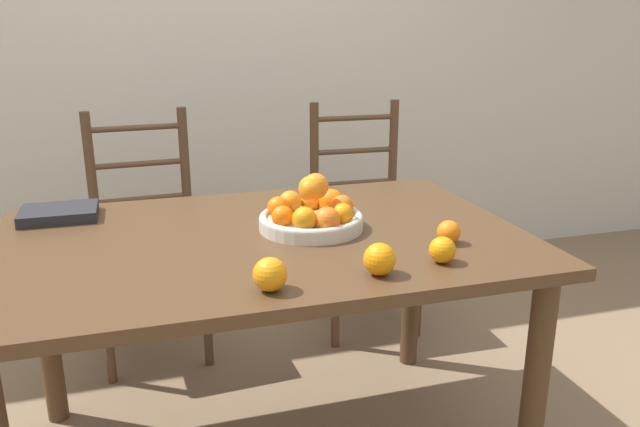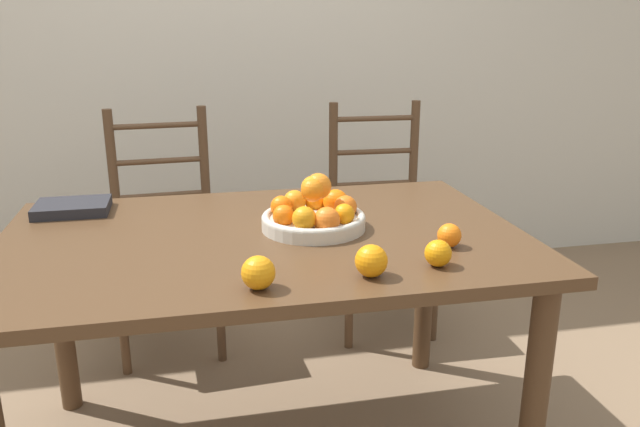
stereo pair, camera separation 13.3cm
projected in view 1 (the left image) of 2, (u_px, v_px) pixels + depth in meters
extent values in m
cube|color=beige|center=(196.00, 32.00, 3.08)|extent=(8.00, 0.06, 2.60)
cube|color=#4C331E|center=(263.00, 241.00, 1.81)|extent=(1.51, 0.98, 0.03)
cylinder|color=#4C331E|center=(535.00, 393.00, 1.73)|extent=(0.07, 0.07, 0.72)
cylinder|color=#4C331E|center=(46.00, 326.00, 2.11)|extent=(0.07, 0.07, 0.72)
cylinder|color=#4C331E|center=(412.00, 281.00, 2.48)|extent=(0.07, 0.07, 0.72)
cylinder|color=beige|center=(311.00, 223.00, 1.86)|extent=(0.31, 0.31, 0.04)
torus|color=beige|center=(311.00, 217.00, 1.86)|extent=(0.31, 0.31, 0.02)
sphere|color=orange|center=(342.00, 206.00, 1.89)|extent=(0.07, 0.07, 0.07)
sphere|color=orange|center=(331.00, 202.00, 1.92)|extent=(0.08, 0.08, 0.08)
sphere|color=orange|center=(310.00, 202.00, 1.95)|extent=(0.06, 0.06, 0.06)
sphere|color=orange|center=(290.00, 202.00, 1.92)|extent=(0.07, 0.07, 0.07)
sphere|color=orange|center=(278.00, 207.00, 1.87)|extent=(0.07, 0.07, 0.07)
sphere|color=orange|center=(282.00, 217.00, 1.79)|extent=(0.06, 0.06, 0.06)
sphere|color=orange|center=(304.00, 219.00, 1.75)|extent=(0.07, 0.07, 0.07)
sphere|color=orange|center=(327.00, 220.00, 1.76)|extent=(0.08, 0.08, 0.08)
sphere|color=orange|center=(343.00, 214.00, 1.81)|extent=(0.06, 0.06, 0.06)
sphere|color=orange|center=(316.00, 186.00, 1.84)|extent=(0.08, 0.08, 0.08)
sphere|color=orange|center=(311.00, 188.00, 1.83)|extent=(0.07, 0.07, 0.07)
sphere|color=orange|center=(310.00, 190.00, 1.81)|extent=(0.07, 0.07, 0.07)
sphere|color=orange|center=(380.00, 259.00, 1.52)|extent=(0.08, 0.08, 0.08)
sphere|color=orange|center=(449.00, 232.00, 1.73)|extent=(0.07, 0.07, 0.07)
sphere|color=orange|center=(270.00, 274.00, 1.43)|extent=(0.08, 0.08, 0.08)
sphere|color=orange|center=(442.00, 250.00, 1.60)|extent=(0.07, 0.07, 0.07)
cylinder|color=#513823|center=(107.00, 328.00, 2.37)|extent=(0.04, 0.04, 0.47)
cylinder|color=#513823|center=(207.00, 312.00, 2.50)|extent=(0.04, 0.04, 0.47)
cylinder|color=#513823|center=(98.00, 232.00, 2.62)|extent=(0.04, 0.04, 1.01)
cylinder|color=#513823|center=(189.00, 222.00, 2.74)|extent=(0.04, 0.04, 1.01)
cube|color=#513823|center=(149.00, 244.00, 2.52)|extent=(0.44, 0.42, 0.04)
cylinder|color=#513823|center=(142.00, 199.00, 2.64)|extent=(0.38, 0.05, 0.02)
cylinder|color=#513823|center=(139.00, 164.00, 2.60)|extent=(0.38, 0.05, 0.02)
cylinder|color=#513823|center=(135.00, 128.00, 2.55)|extent=(0.38, 0.05, 0.02)
cylinder|color=#513823|center=(335.00, 297.00, 2.64)|extent=(0.04, 0.04, 0.47)
cylinder|color=#513823|center=(419.00, 287.00, 2.73)|extent=(0.04, 0.04, 0.47)
cylinder|color=#513823|center=(314.00, 212.00, 2.89)|extent=(0.04, 0.04, 1.01)
cylinder|color=#513823|center=(391.00, 206.00, 2.98)|extent=(0.04, 0.04, 1.01)
cube|color=#513823|center=(366.00, 224.00, 2.78)|extent=(0.43, 0.41, 0.04)
cylinder|color=#513823|center=(354.00, 183.00, 2.90)|extent=(0.38, 0.04, 0.02)
cylinder|color=#513823|center=(354.00, 151.00, 2.86)|extent=(0.38, 0.04, 0.02)
cylinder|color=#513823|center=(355.00, 118.00, 2.81)|extent=(0.38, 0.04, 0.02)
cube|color=#232328|center=(59.00, 213.00, 1.96)|extent=(0.23, 0.17, 0.03)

